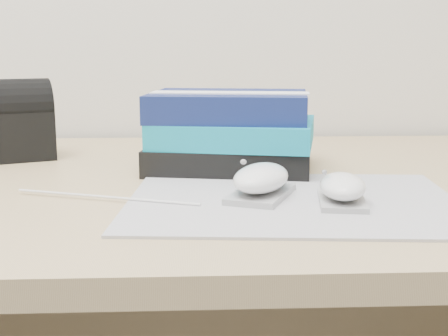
{
  "coord_description": "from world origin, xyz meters",
  "views": [
    {
      "loc": [
        -0.08,
        0.69,
        0.92
      ],
      "look_at": [
        -0.05,
        1.44,
        0.77
      ],
      "focal_mm": 50.0,
      "sensor_mm": 36.0,
      "label": 1
    }
  ],
  "objects_px": {
    "book_stack": "(231,131)",
    "pouch": "(7,121)",
    "mouse_rear": "(261,181)",
    "mouse_front": "(342,189)",
    "desk": "(248,309)"
  },
  "relations": [
    {
      "from": "book_stack",
      "to": "pouch",
      "type": "relative_size",
      "value": 1.66
    },
    {
      "from": "mouse_rear",
      "to": "book_stack",
      "type": "height_order",
      "value": "book_stack"
    },
    {
      "from": "mouse_rear",
      "to": "mouse_front",
      "type": "relative_size",
      "value": 1.23
    },
    {
      "from": "mouse_rear",
      "to": "book_stack",
      "type": "distance_m",
      "value": 0.2
    },
    {
      "from": "pouch",
      "to": "mouse_rear",
      "type": "bearing_deg",
      "value": -37.43
    },
    {
      "from": "book_stack",
      "to": "pouch",
      "type": "height_order",
      "value": "pouch"
    },
    {
      "from": "desk",
      "to": "mouse_front",
      "type": "xyz_separation_m",
      "value": [
        0.09,
        -0.24,
        0.26
      ]
    },
    {
      "from": "desk",
      "to": "pouch",
      "type": "relative_size",
      "value": 9.61
    },
    {
      "from": "desk",
      "to": "pouch",
      "type": "distance_m",
      "value": 0.51
    },
    {
      "from": "desk",
      "to": "book_stack",
      "type": "distance_m",
      "value": 0.29
    },
    {
      "from": "mouse_rear",
      "to": "mouse_front",
      "type": "height_order",
      "value": "mouse_rear"
    },
    {
      "from": "mouse_rear",
      "to": "pouch",
      "type": "distance_m",
      "value": 0.5
    },
    {
      "from": "book_stack",
      "to": "mouse_rear",
      "type": "bearing_deg",
      "value": -82.84
    },
    {
      "from": "mouse_front",
      "to": "book_stack",
      "type": "relative_size",
      "value": 0.38
    },
    {
      "from": "desk",
      "to": "mouse_front",
      "type": "bearing_deg",
      "value": -69.42
    }
  ]
}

